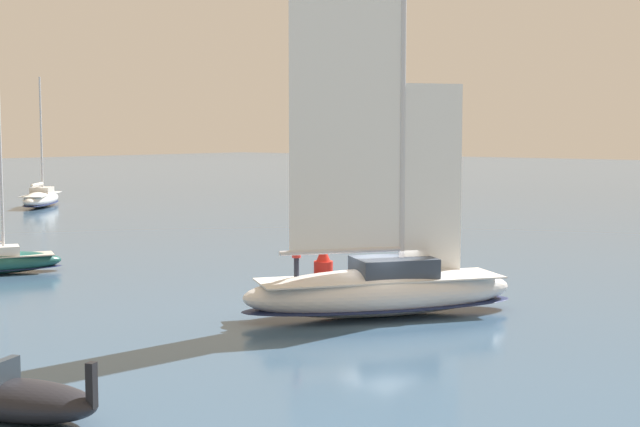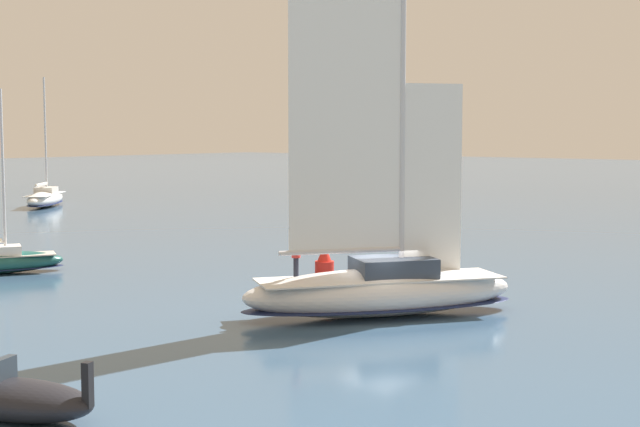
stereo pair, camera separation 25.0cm
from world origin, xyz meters
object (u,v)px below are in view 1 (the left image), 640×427
at_px(sailboat_moored_mid_channel, 41,198).
at_px(channel_buoy, 323,262).
at_px(sailboat_main, 381,285).
at_px(motor_tender, 21,400).

height_order(sailboat_moored_mid_channel, channel_buoy, sailboat_moored_mid_channel).
distance_m(sailboat_main, motor_tender, 15.92).
xyz_separation_m(sailboat_main, sailboat_moored_mid_channel, (20.99, 54.10, -0.34)).
bearing_deg(channel_buoy, sailboat_moored_mid_channel, 72.24).
relative_size(sailboat_main, channel_buoy, 8.65).
height_order(sailboat_moored_mid_channel, motor_tender, sailboat_moored_mid_channel).
bearing_deg(sailboat_main, motor_tender, -178.60).
bearing_deg(sailboat_moored_mid_channel, motor_tender, -124.10).
relative_size(sailboat_main, motor_tender, 3.32).
distance_m(sailboat_moored_mid_channel, channel_buoy, 48.63).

